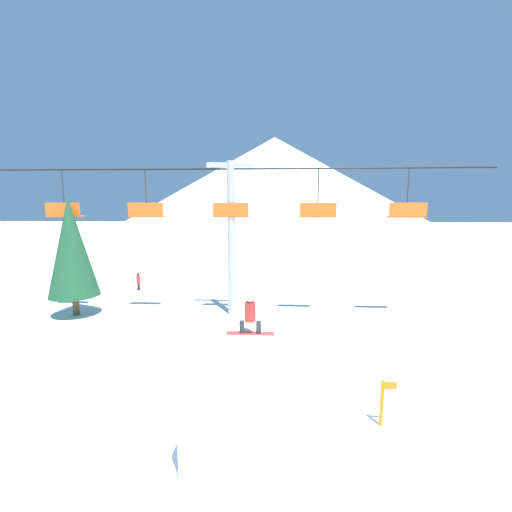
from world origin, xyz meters
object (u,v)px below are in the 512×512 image
at_px(trail_marker, 383,402).
at_px(snow_ramp, 246,385).
at_px(pine_tree_near, 71,248).
at_px(distant_skier, 138,281).
at_px(snowboarder, 250,315).

bearing_deg(trail_marker, snow_ramp, 177.56).
bearing_deg(snow_ramp, pine_tree_near, 139.34).
bearing_deg(distant_skier, trail_marker, -48.86).
height_order(snow_ramp, pine_tree_near, pine_tree_near).
bearing_deg(snow_ramp, trail_marker, -2.44).
bearing_deg(snowboarder, distant_skier, 124.52).
bearing_deg(pine_tree_near, snowboarder, -35.81).
bearing_deg(pine_tree_near, trail_marker, -32.51).
height_order(pine_tree_near, trail_marker, pine_tree_near).
distance_m(snowboarder, distant_skier, 15.02).
distance_m(snow_ramp, trail_marker, 3.60).
bearing_deg(distant_skier, pine_tree_near, -102.89).
height_order(trail_marker, distant_skier, trail_marker).
relative_size(trail_marker, distant_skier, 1.01).
bearing_deg(trail_marker, pine_tree_near, 147.49).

